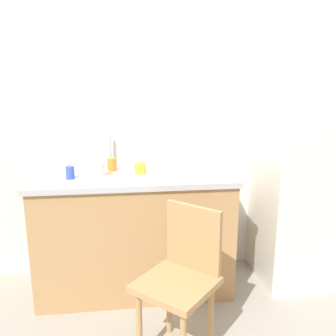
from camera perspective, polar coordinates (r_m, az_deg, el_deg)
name	(u,v)px	position (r m, az deg, el deg)	size (l,w,h in m)	color
back_wall	(168,124)	(3.01, -0.07, 6.86)	(4.80, 0.10, 2.48)	silver
cabinet_base	(135,234)	(2.87, -5.16, -10.20)	(1.43, 0.60, 0.88)	tan
countertop	(134,177)	(2.72, -5.37, -1.33)	(1.47, 0.64, 0.04)	#B7B7BC
faucet	(110,151)	(2.93, -9.00, 2.69)	(0.02, 0.02, 0.26)	#B7B7BC
refrigerator	(295,203)	(3.10, 19.13, -5.19)	(0.55, 0.61, 1.28)	silver
chair	(182,276)	(2.21, 2.13, -16.33)	(0.57, 0.57, 0.89)	tan
dish_tray	(176,170)	(2.70, 1.29, -0.36)	(0.28, 0.20, 0.05)	white
cup_yellow	(140,168)	(2.72, -4.35, -0.02)	(0.08, 0.08, 0.08)	yellow
cup_white	(99,169)	(2.67, -10.63, -0.16)	(0.08, 0.08, 0.11)	white
cup_blue	(70,172)	(2.66, -14.94, -0.67)	(0.06, 0.06, 0.09)	blue
cup_orange	(112,164)	(2.82, -8.70, 0.58)	(0.07, 0.07, 0.10)	orange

